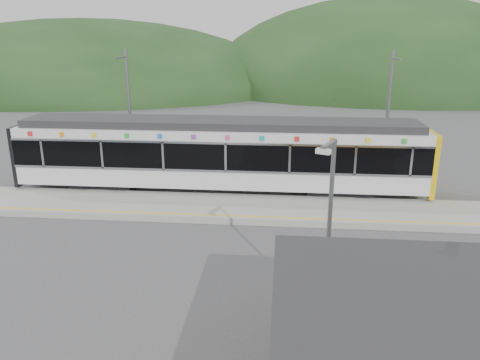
{
  "coord_description": "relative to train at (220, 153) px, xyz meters",
  "views": [
    {
      "loc": [
        1.51,
        -16.61,
        7.77
      ],
      "look_at": [
        -0.13,
        1.0,
        2.24
      ],
      "focal_mm": 35.0,
      "sensor_mm": 36.0,
      "label": 1
    }
  ],
  "objects": [
    {
      "name": "lamp_post",
      "position": [
        4.44,
        -10.94,
        1.08
      ],
      "size": [
        0.47,
        1.0,
        5.23
      ],
      "rotation": [
        0.0,
        0.0,
        -0.43
      ],
      "color": "slate",
      "rests_on": "ground"
    },
    {
      "name": "train",
      "position": [
        0.0,
        0.0,
        0.0
      ],
      "size": [
        20.44,
        3.01,
        3.74
      ],
      "color": "black",
      "rests_on": "ground"
    },
    {
      "name": "catenary_mast_east",
      "position": [
        8.62,
        2.56,
        1.58
      ],
      "size": [
        0.18,
        1.8,
        7.0
      ],
      "color": "slate",
      "rests_on": "ground"
    },
    {
      "name": "catenary_mast_west",
      "position": [
        -5.38,
        2.56,
        1.58
      ],
      "size": [
        0.18,
        1.8,
        7.0
      ],
      "color": "slate",
      "rests_on": "ground"
    },
    {
      "name": "hills",
      "position": [
        7.81,
        -0.71,
        -2.06
      ],
      "size": [
        146.0,
        149.0,
        26.0
      ],
      "color": "#1E3D19",
      "rests_on": "ground"
    },
    {
      "name": "yellow_line",
      "position": [
        1.62,
        -4.0,
        -1.76
      ],
      "size": [
        26.0,
        0.1,
        0.01
      ],
      "primitive_type": "cube",
      "color": "yellow",
      "rests_on": "platform"
    },
    {
      "name": "ground",
      "position": [
        1.62,
        -6.0,
        -2.06
      ],
      "size": [
        120.0,
        120.0,
        0.0
      ],
      "primitive_type": "plane",
      "color": "#4C4C4F",
      "rests_on": "ground"
    },
    {
      "name": "platform",
      "position": [
        1.62,
        -2.7,
        -1.91
      ],
      "size": [
        26.0,
        3.2,
        0.3
      ],
      "primitive_type": "cube",
      "color": "#9E9E99",
      "rests_on": "ground"
    }
  ]
}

